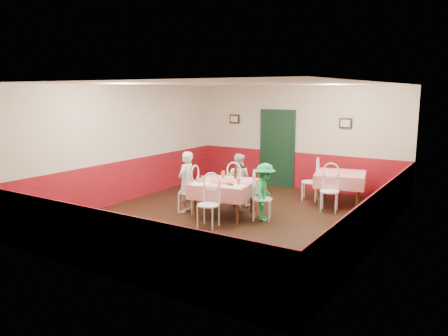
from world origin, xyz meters
The scene contains 39 objects.
floor centered at (0.00, 0.00, 0.00)m, with size 7.00×7.00×0.00m, color black.
ceiling centered at (0.00, 0.00, 2.80)m, with size 7.00×7.00×0.00m, color white.
back_wall centered at (0.00, 3.50, 1.40)m, with size 6.00×0.10×2.80m, color beige.
front_wall centered at (0.00, -3.50, 1.40)m, with size 6.00×0.10×2.80m, color beige.
left_wall centered at (-3.00, 0.00, 1.40)m, with size 0.10×7.00×2.80m, color beige.
right_wall centered at (3.00, 0.00, 1.40)m, with size 0.10×7.00×2.80m, color beige.
wainscot_back centered at (0.00, 3.48, 0.50)m, with size 6.00×0.03×1.00m, color maroon.
wainscot_front centered at (0.00, -3.48, 0.50)m, with size 6.00×0.03×1.00m, color maroon.
wainscot_left centered at (-2.98, 0.00, 0.50)m, with size 0.03×7.00×1.00m, color maroon.
wainscot_right centered at (2.98, 0.00, 0.50)m, with size 0.03×7.00×1.00m, color maroon.
door centered at (-0.60, 3.45, 1.05)m, with size 0.96×0.06×2.10m, color black.
picture_left centered at (-2.00, 3.45, 1.85)m, with size 0.32×0.03×0.26m, color black.
picture_right centered at (1.30, 3.45, 1.85)m, with size 0.32×0.03×0.26m, color black.
thermostat centered at (-1.90, 3.45, 1.50)m, with size 0.10×0.03×0.10m, color white.
main_table centered at (-0.23, 0.08, 0.38)m, with size 1.22×1.22×0.77m, color red.
second_table centered at (1.55, 2.42, 0.38)m, with size 1.12×1.12×0.77m, color red.
chair_left centered at (-1.06, -0.08, 0.45)m, with size 0.42×0.42×0.90m, color white, non-canonical shape.
chair_right centered at (0.60, 0.24, 0.45)m, with size 0.42×0.42×0.90m, color white, non-canonical shape.
chair_far centered at (-0.39, 0.92, 0.45)m, with size 0.42×0.42×0.90m, color white, non-canonical shape.
chair_near centered at (-0.07, -0.75, 0.45)m, with size 0.42×0.42×0.90m, color white, non-canonical shape.
chair_second_a centered at (0.80, 2.42, 0.45)m, with size 0.42×0.42×0.90m, color white, non-canonical shape.
chair_second_b centered at (1.55, 1.67, 0.45)m, with size 0.42×0.42×0.90m, color white, non-canonical shape.
pizza centered at (-0.22, 0.03, 0.78)m, with size 0.46×0.46×0.03m, color #B74723.
plate_left centered at (-0.62, -0.02, 0.77)m, with size 0.25×0.25×0.01m, color white.
plate_right centered at (0.19, 0.17, 0.77)m, with size 0.25×0.25×0.01m, color white.
plate_far centered at (-0.33, 0.50, 0.77)m, with size 0.25×0.25×0.01m, color white.
glass_a centered at (-0.58, -0.21, 0.82)m, with size 0.07×0.07×0.13m, color #BF7219.
glass_b centered at (0.20, -0.04, 0.83)m, with size 0.07×0.07×0.13m, color #BF7219.
glass_c centered at (-0.47, 0.42, 0.83)m, with size 0.08×0.08×0.15m, color #BF7219.
beer_bottle centered at (-0.19, 0.49, 0.88)m, with size 0.07×0.07×0.24m, color #381C0A.
shaker_a centered at (-0.56, -0.39, 0.81)m, with size 0.04×0.04×0.09m, color silver.
shaker_b centered at (-0.48, -0.45, 0.81)m, with size 0.04×0.04×0.09m, color silver.
shaker_c centered at (-0.64, -0.34, 0.81)m, with size 0.04×0.04×0.09m, color #B23319.
menu_left centered at (-0.51, -0.39, 0.76)m, with size 0.30×0.40×0.00m, color white.
menu_right centered at (0.23, -0.20, 0.76)m, with size 0.30×0.40×0.00m, color white.
wallet centered at (0.10, -0.18, 0.77)m, with size 0.11×0.09×0.02m, color black.
diner_left centered at (-1.11, -0.09, 0.68)m, with size 0.49×0.32×1.36m, color gray.
diner_far centered at (-0.40, 0.96, 0.62)m, with size 0.60×0.47×1.24m, color gray.
diner_right centered at (0.65, 0.25, 0.60)m, with size 0.78×0.45×1.21m, color gray.
Camera 1 is at (4.65, -7.61, 2.66)m, focal length 35.00 mm.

